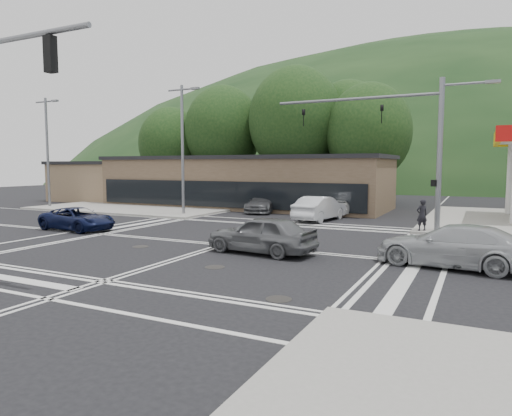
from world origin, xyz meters
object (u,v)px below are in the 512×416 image
at_px(car_blue_west, 77,219).
at_px(car_silver_east, 453,246).
at_px(car_grey_center, 261,234).
at_px(pedestrian, 422,215).
at_px(car_queue_b, 342,203).
at_px(car_northbound, 264,203).
at_px(car_queue_a, 320,208).

height_order(car_blue_west, car_silver_east, car_silver_east).
height_order(car_grey_center, car_silver_east, car_grey_center).
relative_size(car_blue_west, pedestrian, 2.73).
distance_m(car_grey_center, car_queue_b, 15.81).
bearing_deg(car_grey_center, car_queue_b, -170.32).
relative_size(car_grey_center, car_northbound, 0.94).
bearing_deg(car_silver_east, car_queue_a, -133.94).
bearing_deg(car_northbound, car_blue_west, -120.51).
xyz_separation_m(car_blue_west, car_queue_a, (10.48, 10.03, 0.16)).
bearing_deg(car_queue_a, pedestrian, 163.42).
xyz_separation_m(car_northbound, pedestrian, (11.93, -6.06, 0.27)).
distance_m(car_queue_b, pedestrian, 9.61).
height_order(car_queue_a, car_queue_b, car_queue_b).
bearing_deg(car_silver_east, car_northbound, -126.82).
height_order(car_grey_center, car_queue_b, car_queue_b).
bearing_deg(car_queue_b, car_grey_center, 89.90).
height_order(car_grey_center, car_northbound, car_grey_center).
distance_m(car_blue_west, car_grey_center, 11.92).
bearing_deg(pedestrian, car_grey_center, 21.87).
relative_size(car_blue_west, car_queue_a, 0.94).
relative_size(car_silver_east, pedestrian, 3.16).
bearing_deg(car_northbound, car_silver_east, -54.41).
bearing_deg(pedestrian, car_queue_b, -86.23).
height_order(car_northbound, pedestrian, pedestrian).
distance_m(car_grey_center, car_queue_a, 11.57).
bearing_deg(car_northbound, car_grey_center, -74.35).
bearing_deg(car_silver_east, car_blue_west, -84.13).
relative_size(car_blue_west, car_queue_b, 0.93).
relative_size(car_northbound, pedestrian, 2.93).
distance_m(car_blue_west, car_queue_b, 17.90).
xyz_separation_m(car_silver_east, pedestrian, (-1.88, 7.80, 0.22)).
xyz_separation_m(car_silver_east, car_queue_a, (-8.39, 10.83, 0.03)).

